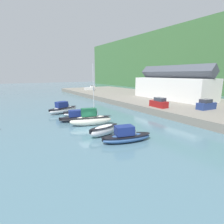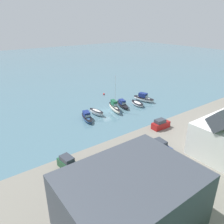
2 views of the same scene
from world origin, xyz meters
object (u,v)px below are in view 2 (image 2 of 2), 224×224
object	(u,v)px
parked_car_1	(161,124)
parked_car_2	(161,147)
moored_boat_4	(97,112)
moored_boat_0	(144,98)
moored_boat_3	(114,107)
moored_boat_5	(87,117)
parked_car_0	(68,164)
moored_boat_1	(137,104)
mooring_buoy_0	(104,94)
moored_boat_2	(122,104)
dog_on_quay	(134,157)

from	to	relation	value
parked_car_1	parked_car_2	distance (m)	9.52
moored_boat_4	parked_car_2	xyz separation A→B (m)	(1.38, 23.84, 1.57)
moored_boat_0	moored_boat_3	world-z (taller)	moored_boat_3
moored_boat_0	moored_boat_5	size ratio (longest dim) A/B	1.05
moored_boat_4	parked_car_1	world-z (taller)	parked_car_1
moored_boat_0	moored_boat_4	world-z (taller)	moored_boat_0
parked_car_2	parked_car_0	bearing A→B (deg)	-13.05
moored_boat_4	parked_car_1	bearing A→B (deg)	98.54
moored_boat_4	parked_car_0	xyz separation A→B (m)	(17.28, 18.45, 1.57)
parked_car_0	parked_car_2	distance (m)	16.79
moored_boat_1	parked_car_2	size ratio (longest dim) A/B	1.32
parked_car_0	mooring_buoy_0	distance (m)	42.55
parked_car_0	parked_car_2	xyz separation A→B (m)	(-15.90, 5.40, 0.00)
mooring_buoy_0	parked_car_0	bearing A→B (deg)	47.67
moored_boat_4	parked_car_2	bearing A→B (deg)	77.19
parked_car_1	moored_boat_2	bearing A→B (deg)	171.54
moored_boat_2	moored_boat_3	world-z (taller)	moored_boat_3
moored_boat_1	moored_boat_3	world-z (taller)	moored_boat_3
moored_boat_0	moored_boat_3	xyz separation A→B (m)	(12.31, 0.94, 0.19)
moored_boat_5	parked_car_2	size ratio (longest dim) A/B	1.63
dog_on_quay	mooring_buoy_0	world-z (taller)	dog_on_quay
moored_boat_0	moored_boat_1	bearing A→B (deg)	5.61
dog_on_quay	moored_boat_0	bearing A→B (deg)	123.95
moored_boat_0	mooring_buoy_0	xyz separation A→B (m)	(6.51, -12.64, -0.66)
moored_boat_1	parked_car_0	bearing A→B (deg)	38.91
moored_boat_2	moored_boat_4	distance (m)	9.37
moored_boat_5	dog_on_quay	bearing A→B (deg)	95.68
moored_boat_3	moored_boat_4	world-z (taller)	moored_boat_3
parked_car_0	moored_boat_5	bearing A→B (deg)	-134.81
moored_boat_2	mooring_buoy_0	world-z (taller)	moored_boat_2
dog_on_quay	moored_boat_5	bearing A→B (deg)	162.17
moored_boat_4	dog_on_quay	bearing A→B (deg)	63.28
parked_car_2	mooring_buoy_0	distance (m)	39.01
moored_boat_0	parked_car_0	size ratio (longest dim) A/B	1.71
moored_boat_1	dog_on_quay	world-z (taller)	dog_on_quay
parked_car_2	dog_on_quay	bearing A→B (deg)	-4.10
moored_boat_0	mooring_buoy_0	distance (m)	14.24
parked_car_0	mooring_buoy_0	world-z (taller)	parked_car_0
parked_car_2	dog_on_quay	xyz separation A→B (m)	(5.70, -0.99, -0.46)
moored_boat_3	parked_car_0	xyz separation A→B (m)	(22.82, 17.83, 1.23)
moored_boat_1	mooring_buoy_0	xyz separation A→B (m)	(2.46, -14.17, -0.24)
moored_boat_5	mooring_buoy_0	xyz separation A→B (m)	(-15.04, -14.13, -0.47)
parked_car_0	dog_on_quay	size ratio (longest dim) A/B	4.95
moored_boat_0	parked_car_0	world-z (taller)	parked_car_0
moored_boat_1	moored_boat_5	size ratio (longest dim) A/B	0.81
moored_boat_5	parked_car_2	world-z (taller)	parked_car_2
moored_boat_0	parked_car_2	size ratio (longest dim) A/B	1.72
moored_boat_4	parked_car_0	bearing A→B (deg)	37.37
moored_boat_0	dog_on_quay	size ratio (longest dim) A/B	8.45
moored_boat_3	moored_boat_4	distance (m)	5.59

